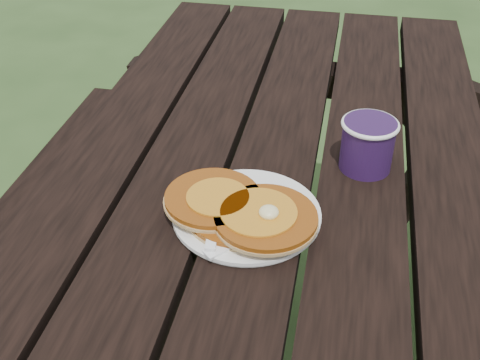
# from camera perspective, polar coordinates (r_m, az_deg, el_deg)

# --- Properties ---
(plate) EXTENTS (0.27, 0.27, 0.01)m
(plate) POSITION_cam_1_polar(r_m,az_deg,el_deg) (0.91, 0.64, -3.33)
(plate) COLOR white
(plate) RESTS_ON picnic_table
(pancake_stack) EXTENTS (0.23, 0.18, 0.04)m
(pancake_stack) POSITION_cam_1_polar(r_m,az_deg,el_deg) (0.89, 0.03, -2.90)
(pancake_stack) COLOR #8F4610
(pancake_stack) RESTS_ON plate
(knife) EXTENTS (0.14, 0.15, 0.00)m
(knife) POSITION_cam_1_polar(r_m,az_deg,el_deg) (0.87, 1.69, -4.85)
(knife) COLOR white
(knife) RESTS_ON plate
(fork) EXTENTS (0.05, 0.16, 0.01)m
(fork) POSITION_cam_1_polar(r_m,az_deg,el_deg) (0.88, -2.43, -4.25)
(fork) COLOR white
(fork) RESTS_ON plate
(coffee_cup) EXTENTS (0.10, 0.10, 0.09)m
(coffee_cup) POSITION_cam_1_polar(r_m,az_deg,el_deg) (1.02, 12.03, 3.56)
(coffee_cup) COLOR #29123C
(coffee_cup) RESTS_ON picnic_table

